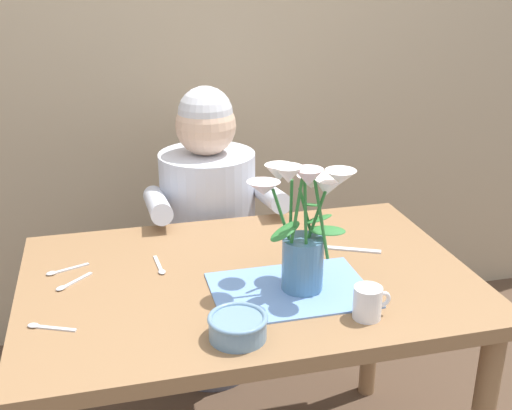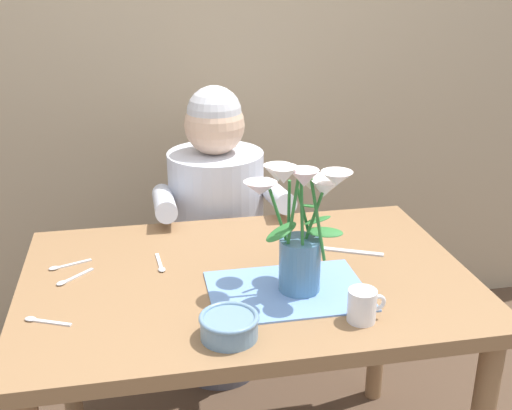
{
  "view_description": "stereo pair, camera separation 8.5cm",
  "coord_description": "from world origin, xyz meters",
  "px_view_note": "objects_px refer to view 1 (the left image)",
  "views": [
    {
      "loc": [
        -0.35,
        -1.47,
        1.54
      ],
      "look_at": [
        0.03,
        0.05,
        0.92
      ],
      "focal_mm": 44.22,
      "sensor_mm": 36.0,
      "label": 1
    },
    {
      "loc": [
        -0.26,
        -1.49,
        1.54
      ],
      "look_at": [
        0.03,
        0.05,
        0.92
      ],
      "focal_mm": 44.22,
      "sensor_mm": 36.0,
      "label": 2
    }
  ],
  "objects_px": {
    "tea_cup": "(368,302)",
    "dinner_knife": "(348,249)",
    "ceramic_bowl": "(238,326)",
    "seated_person": "(209,242)",
    "flower_vase": "(303,224)"
  },
  "relations": [
    {
      "from": "tea_cup",
      "to": "dinner_knife",
      "type": "bearing_deg",
      "value": 75.02
    },
    {
      "from": "ceramic_bowl",
      "to": "dinner_knife",
      "type": "distance_m",
      "value": 0.55
    },
    {
      "from": "seated_person",
      "to": "flower_vase",
      "type": "distance_m",
      "value": 0.82
    },
    {
      "from": "dinner_knife",
      "to": "seated_person",
      "type": "bearing_deg",
      "value": 146.44
    },
    {
      "from": "flower_vase",
      "to": "tea_cup",
      "type": "xyz_separation_m",
      "value": [
        0.11,
        -0.17,
        -0.14
      ]
    },
    {
      "from": "flower_vase",
      "to": "ceramic_bowl",
      "type": "bearing_deg",
      "value": -139.2
    },
    {
      "from": "ceramic_bowl",
      "to": "dinner_knife",
      "type": "relative_size",
      "value": 0.72
    },
    {
      "from": "flower_vase",
      "to": "ceramic_bowl",
      "type": "xyz_separation_m",
      "value": [
        -0.21,
        -0.18,
        -0.15
      ]
    },
    {
      "from": "seated_person",
      "to": "flower_vase",
      "type": "xyz_separation_m",
      "value": [
        0.12,
        -0.73,
        0.36
      ]
    },
    {
      "from": "seated_person",
      "to": "dinner_knife",
      "type": "distance_m",
      "value": 0.65
    },
    {
      "from": "ceramic_bowl",
      "to": "dinner_knife",
      "type": "height_order",
      "value": "ceramic_bowl"
    },
    {
      "from": "ceramic_bowl",
      "to": "tea_cup",
      "type": "distance_m",
      "value": 0.32
    },
    {
      "from": "flower_vase",
      "to": "dinner_knife",
      "type": "bearing_deg",
      "value": 42.46
    },
    {
      "from": "seated_person",
      "to": "dinner_knife",
      "type": "bearing_deg",
      "value": -54.96
    },
    {
      "from": "flower_vase",
      "to": "dinner_knife",
      "type": "distance_m",
      "value": 0.33
    }
  ]
}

